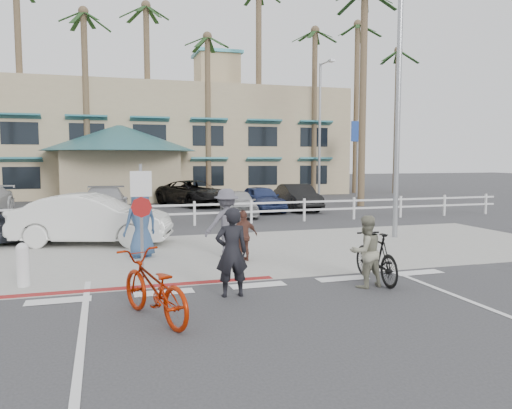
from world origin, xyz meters
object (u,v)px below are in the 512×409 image
object	(u,v)px
car_white_sedan	(92,219)
bike_black	(376,257)
sign_post	(141,214)
bike_red	(154,287)

from	to	relation	value
car_white_sedan	bike_black	bearing A→B (deg)	-122.46
sign_post	car_white_sedan	bearing A→B (deg)	103.45
sign_post	bike_black	xyz separation A→B (m)	(4.88, -2.05, -0.88)
sign_post	bike_red	bearing A→B (deg)	-91.11
sign_post	bike_black	size ratio (longest dim) A/B	1.54
bike_red	car_white_sedan	distance (m)	8.26
sign_post	bike_black	distance (m)	5.37
bike_red	bike_black	xyz separation A→B (m)	(4.95, 1.22, -0.01)
bike_red	sign_post	bearing A→B (deg)	-112.54
sign_post	bike_red	distance (m)	3.39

